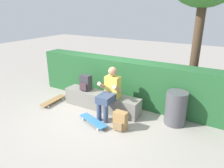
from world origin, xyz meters
name	(u,v)px	position (x,y,z in m)	size (l,w,h in m)	color
ground_plane	(94,114)	(0.00, 0.00, 0.00)	(24.00, 24.00, 0.00)	#9B948A
bench_main	(101,101)	(0.00, 0.35, 0.21)	(2.04, 0.41, 0.42)	gray
person_skater	(110,91)	(0.36, 0.15, 0.63)	(0.49, 0.62, 1.17)	gold
skateboard_near_person	(93,121)	(0.24, -0.37, 0.07)	(0.82, 0.45, 0.09)	teal
skateboard_beside_bench	(53,100)	(-1.32, -0.02, 0.07)	(0.24, 0.81, 0.09)	olive
backpack_on_bench	(86,83)	(-0.47, 0.34, 0.62)	(0.28, 0.23, 0.40)	#333338
backpack_on_ground	(120,121)	(0.86, -0.25, 0.19)	(0.28, 0.23, 0.40)	#A37A47
hedge_row	(131,82)	(0.48, 1.07, 0.58)	(5.63, 0.52, 1.16)	#255B2E
trash_bin	(176,108)	(1.80, 0.57, 0.38)	(0.46, 0.46, 0.75)	#4C4C51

